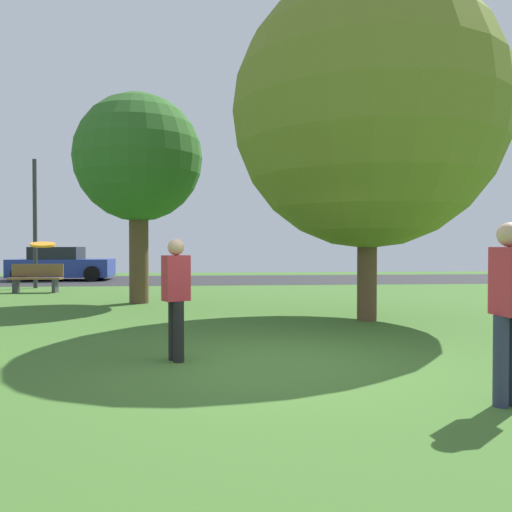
# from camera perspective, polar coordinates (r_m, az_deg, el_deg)

# --- Properties ---
(ground_plane) EXTENTS (44.00, 44.00, 0.00)m
(ground_plane) POSITION_cam_1_polar(r_m,az_deg,el_deg) (6.68, 2.20, -11.80)
(ground_plane) COLOR #3D6628
(road_strip) EXTENTS (44.00, 6.40, 0.01)m
(road_strip) POSITION_cam_1_polar(r_m,az_deg,el_deg) (22.52, -2.72, -2.62)
(road_strip) COLOR #28282B
(road_strip) RESTS_ON ground_plane
(oak_tree_left) EXTENTS (3.28, 3.28, 5.40)m
(oak_tree_left) POSITION_cam_1_polar(r_m,az_deg,el_deg) (13.92, -12.81, 10.32)
(oak_tree_left) COLOR brown
(oak_tree_left) RESTS_ON ground_plane
(maple_tree_near) EXTENTS (5.36, 5.36, 6.79)m
(maple_tree_near) POSITION_cam_1_polar(r_m,az_deg,el_deg) (10.85, 12.19, 15.07)
(maple_tree_near) COLOR brown
(maple_tree_near) RESTS_ON ground_plane
(person_thrower) EXTENTS (0.39, 0.34, 1.58)m
(person_thrower) POSITION_cam_1_polar(r_m,az_deg,el_deg) (6.79, -8.79, -4.19)
(person_thrower) COLOR black
(person_thrower) RESTS_ON ground_plane
(person_bystander) EXTENTS (0.30, 0.34, 1.71)m
(person_bystander) POSITION_cam_1_polar(r_m,az_deg,el_deg) (5.37, 26.08, -4.80)
(person_bystander) COLOR #2D334C
(person_bystander) RESTS_ON ground_plane
(frisbee_disc) EXTENTS (0.33, 0.33, 0.07)m
(frisbee_disc) POSITION_cam_1_polar(r_m,az_deg,el_deg) (6.30, -22.40, 1.17)
(frisbee_disc) COLOR orange
(parked_car_blue) EXTENTS (4.16, 2.06, 1.43)m
(parked_car_blue) POSITION_cam_1_polar(r_m,az_deg,el_deg) (23.72, -20.65, -0.92)
(parked_car_blue) COLOR #233893
(parked_car_blue) RESTS_ON ground_plane
(park_bench) EXTENTS (1.60, 0.45, 0.90)m
(park_bench) POSITION_cam_1_polar(r_m,az_deg,el_deg) (17.86, -23.02, -2.23)
(park_bench) COLOR brown
(park_bench) RESTS_ON ground_plane
(street_lamp_post) EXTENTS (0.14, 0.14, 4.50)m
(street_lamp_post) POSITION_cam_1_polar(r_m,az_deg,el_deg) (19.68, -23.14, 3.28)
(street_lamp_post) COLOR #2D2D33
(street_lamp_post) RESTS_ON ground_plane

